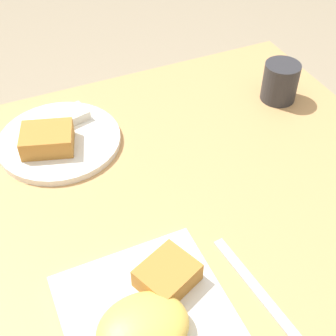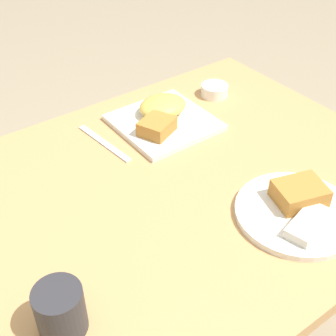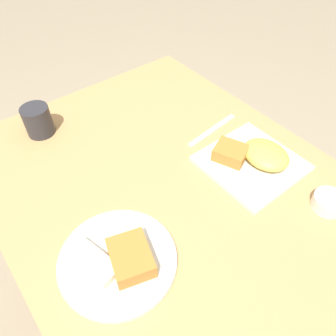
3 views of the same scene
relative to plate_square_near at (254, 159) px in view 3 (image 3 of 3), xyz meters
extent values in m
plane|color=gray|center=(0.10, 0.22, -0.74)|extent=(8.00, 8.00, 0.00)
cube|color=tan|center=(0.10, 0.22, -0.04)|extent=(1.02, 0.82, 0.04)
cylinder|color=#9F7649|center=(0.55, -0.13, -0.40)|extent=(0.05, 0.05, 0.68)
cylinder|color=#9F7649|center=(0.55, 0.57, -0.40)|extent=(0.05, 0.05, 0.68)
cube|color=white|center=(0.00, 0.01, -0.01)|extent=(0.24, 0.24, 0.01)
ellipsoid|color=#E5BC51|center=(-0.02, -0.02, 0.01)|extent=(0.13, 0.11, 0.04)
cube|color=#B77A33|center=(0.05, 0.04, 0.01)|extent=(0.10, 0.10, 0.04)
cylinder|color=white|center=(-0.02, 0.44, -0.01)|extent=(0.25, 0.25, 0.01)
cube|color=#B77A33|center=(-0.04, 0.42, 0.01)|extent=(0.12, 0.11, 0.04)
cube|color=silver|center=(0.00, 0.48, 0.00)|extent=(0.12, 0.08, 0.02)
cylinder|color=white|center=(-0.21, -0.03, -0.01)|extent=(0.08, 0.08, 0.03)
cylinder|color=#D1B775|center=(-0.21, -0.03, 0.01)|extent=(0.06, 0.06, 0.00)
cube|color=silver|center=(0.17, -0.01, -0.02)|extent=(0.04, 0.20, 0.00)
cylinder|color=#2D2D33|center=(0.48, 0.39, 0.02)|extent=(0.08, 0.08, 0.09)
camera|label=1|loc=(-0.11, -0.31, 0.61)|focal=50.00mm
camera|label=2|loc=(0.60, 0.84, 0.65)|focal=50.00mm
camera|label=3|loc=(-0.34, 0.56, 0.62)|focal=35.00mm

